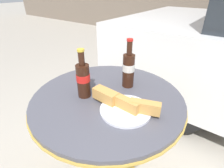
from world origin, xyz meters
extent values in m
cylinder|color=gold|center=(0.00, 0.00, 0.36)|extent=(0.08, 0.08, 0.69)
cylinder|color=gold|center=(0.00, 0.00, 0.70)|extent=(0.74, 0.74, 0.01)
cylinder|color=#4C4C56|center=(0.00, 0.00, 0.72)|extent=(0.73, 0.73, 0.02)
cylinder|color=#33190F|center=(0.02, 0.14, 0.81)|extent=(0.06, 0.06, 0.17)
cylinder|color=silver|center=(0.02, 0.14, 0.83)|extent=(0.06, 0.06, 0.04)
cylinder|color=#33190F|center=(0.02, 0.14, 0.94)|extent=(0.03, 0.03, 0.07)
cylinder|color=red|center=(0.02, 0.14, 0.97)|extent=(0.03, 0.03, 0.01)
cylinder|color=#33190F|center=(-0.09, -0.06, 0.81)|extent=(0.06, 0.06, 0.16)
cylinder|color=red|center=(-0.09, -0.06, 0.83)|extent=(0.06, 0.06, 0.04)
cylinder|color=#33190F|center=(-0.09, -0.06, 0.92)|extent=(0.03, 0.03, 0.06)
cylinder|color=gold|center=(-0.09, -0.06, 0.96)|extent=(0.03, 0.03, 0.01)
cylinder|color=white|center=(0.13, -0.05, 0.73)|extent=(0.22, 0.22, 0.01)
cube|color=white|center=(0.13, -0.05, 0.74)|extent=(0.19, 0.19, 0.00)
cube|color=#C68E47|center=(0.03, -0.05, 0.77)|extent=(0.12, 0.06, 0.05)
cube|color=#C68E47|center=(0.13, -0.05, 0.77)|extent=(0.13, 0.04, 0.05)
cube|color=#C68E47|center=(0.21, -0.02, 0.77)|extent=(0.13, 0.08, 0.05)
cylinder|color=black|center=(0.11, 2.45, 0.32)|extent=(0.64, 0.22, 0.64)
cylinder|color=black|center=(0.11, 0.84, 0.32)|extent=(0.64, 0.22, 0.64)
camera|label=1|loc=(0.44, -0.56, 1.20)|focal=28.00mm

